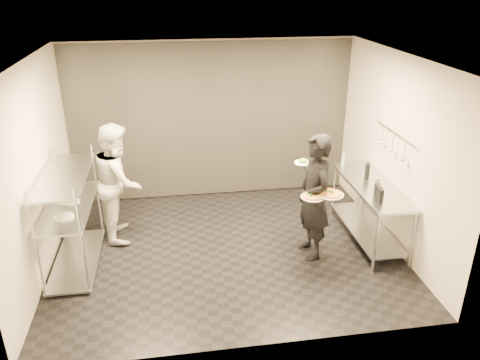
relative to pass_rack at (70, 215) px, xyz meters
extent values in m
cube|color=black|center=(2.15, 0.00, -0.77)|extent=(5.00, 4.00, 0.00)
cube|color=silver|center=(2.15, 0.00, 2.03)|extent=(5.00, 4.00, 0.00)
cube|color=beige|center=(2.15, 2.00, 0.63)|extent=(5.00, 0.00, 2.80)
cube|color=beige|center=(2.15, -2.00, 0.63)|extent=(5.00, 0.00, 2.80)
cube|color=beige|center=(-0.35, 0.00, 0.63)|extent=(0.00, 4.00, 2.80)
cube|color=beige|center=(4.65, 0.00, 0.63)|extent=(0.00, 4.00, 2.80)
cube|color=white|center=(2.15, 1.97, 0.63)|extent=(4.90, 0.04, 2.74)
cylinder|color=silver|center=(-0.27, -0.77, -0.02)|extent=(0.04, 0.04, 1.50)
cylinder|color=silver|center=(-0.27, 0.77, -0.02)|extent=(0.04, 0.04, 1.50)
cylinder|color=silver|center=(0.27, -0.77, -0.02)|extent=(0.04, 0.04, 1.50)
cylinder|color=silver|center=(0.27, 0.77, -0.02)|extent=(0.04, 0.04, 1.50)
cube|color=#A4AAAD|center=(0.00, 0.00, -0.72)|extent=(0.60, 1.60, 0.03)
cube|color=#A4AAAD|center=(0.00, 0.00, 0.13)|extent=(0.60, 1.60, 0.03)
cube|color=#A4AAAD|center=(0.00, 0.00, 0.58)|extent=(0.60, 1.60, 0.03)
cylinder|color=white|center=(0.00, -0.35, 0.16)|extent=(0.26, 0.26, 0.01)
cylinder|color=white|center=(0.00, 0.10, 0.16)|extent=(0.26, 0.26, 0.01)
cylinder|color=silver|center=(4.07, -0.86, -0.32)|extent=(0.04, 0.04, 0.90)
cylinder|color=silver|center=(4.07, 0.86, -0.32)|extent=(0.04, 0.04, 0.90)
cylinder|color=silver|center=(4.59, -0.86, -0.32)|extent=(0.04, 0.04, 0.90)
cylinder|color=silver|center=(4.59, 0.86, -0.32)|extent=(0.04, 0.04, 0.90)
cube|color=#A4AAAD|center=(4.33, 0.00, -0.59)|extent=(0.57, 1.71, 0.03)
cube|color=#A4AAAD|center=(4.33, 0.00, 0.13)|extent=(0.60, 1.80, 0.04)
cylinder|color=silver|center=(4.59, 0.00, 0.93)|extent=(0.02, 1.20, 0.02)
cylinder|color=silver|center=(4.57, -0.35, 0.80)|extent=(0.01, 0.01, 0.22)
sphere|color=silver|center=(4.57, -0.35, 0.67)|extent=(0.07, 0.07, 0.07)
cylinder|color=silver|center=(4.57, 0.00, 0.80)|extent=(0.01, 0.01, 0.22)
sphere|color=silver|center=(4.57, 0.00, 0.67)|extent=(0.07, 0.07, 0.07)
cylinder|color=silver|center=(4.57, 0.35, 0.80)|extent=(0.01, 0.01, 0.22)
sphere|color=silver|center=(4.57, 0.35, 0.67)|extent=(0.07, 0.07, 0.07)
imported|color=black|center=(3.35, -0.28, 0.15)|extent=(0.52, 0.72, 1.84)
imported|color=silver|center=(0.60, 0.73, 0.14)|extent=(0.73, 0.92, 1.81)
cylinder|color=white|center=(3.25, -0.51, 0.27)|extent=(0.32, 0.32, 0.01)
cylinder|color=#AC763E|center=(3.25, -0.51, 0.29)|extent=(0.28, 0.28, 0.02)
cylinder|color=#D05D1B|center=(3.25, -0.51, 0.30)|extent=(0.25, 0.25, 0.01)
sphere|color=#145914|center=(3.25, -0.51, 0.30)|extent=(0.04, 0.04, 0.04)
cylinder|color=white|center=(3.49, -0.53, 0.30)|extent=(0.35, 0.35, 0.01)
cylinder|color=#AC763E|center=(3.49, -0.53, 0.32)|extent=(0.31, 0.31, 0.02)
cylinder|color=#D05D1B|center=(3.49, -0.53, 0.33)|extent=(0.28, 0.28, 0.01)
sphere|color=#145914|center=(3.49, -0.53, 0.33)|extent=(0.04, 0.04, 0.04)
cylinder|color=white|center=(3.27, 0.06, 0.54)|extent=(0.25, 0.25, 0.01)
ellipsoid|color=#32691A|center=(3.27, 0.06, 0.58)|extent=(0.13, 0.13, 0.07)
cube|color=black|center=(4.21, -0.47, 0.25)|extent=(0.09, 0.27, 0.19)
cylinder|color=gray|center=(4.17, 0.80, 0.26)|extent=(0.06, 0.06, 0.21)
cylinder|color=gray|center=(4.31, -0.20, 0.25)|extent=(0.06, 0.06, 0.20)
cylinder|color=black|center=(4.33, 0.21, 0.28)|extent=(0.07, 0.07, 0.25)
camera|label=1|loc=(1.42, -5.92, 3.02)|focal=35.00mm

